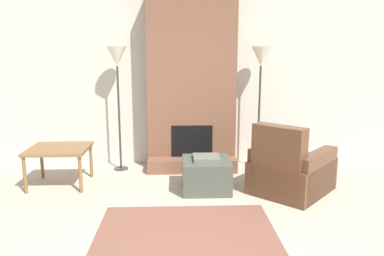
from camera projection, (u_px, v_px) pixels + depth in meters
name	position (u px, v px, depth m)	size (l,w,h in m)	color
ground_plane	(203.00, 255.00, 3.26)	(24.00, 24.00, 0.00)	#B2A893
wall_back	(191.00, 81.00, 5.83)	(7.17, 0.06, 2.60)	beige
fireplace	(192.00, 86.00, 5.61)	(1.31, 0.65, 2.60)	brown
ottoman	(206.00, 174.00, 4.78)	(0.60, 0.60, 0.45)	#474C42
armchair	(289.00, 172.00, 4.67)	(1.23, 1.24, 0.90)	brown
side_table	(59.00, 152.00, 4.92)	(0.77, 0.68, 0.51)	brown
floor_lamp_left	(117.00, 64.00, 5.36)	(0.28, 0.28, 1.82)	#333333
floor_lamp_right	(261.00, 64.00, 5.43)	(0.28, 0.28, 1.82)	#333333
area_rug	(186.00, 232.00, 3.67)	(1.75, 1.23, 0.01)	brown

